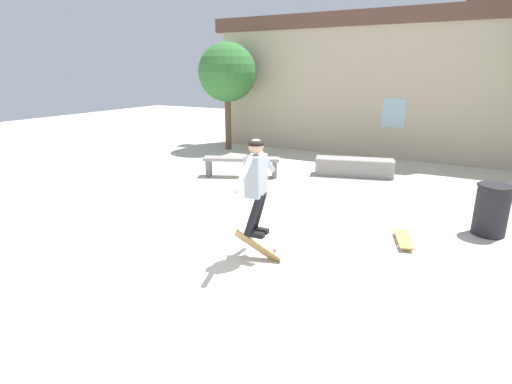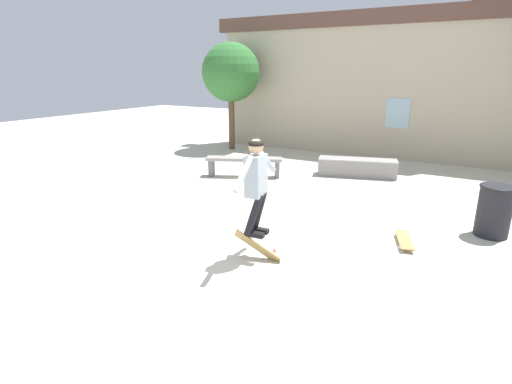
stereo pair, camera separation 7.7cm
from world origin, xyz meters
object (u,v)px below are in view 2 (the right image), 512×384
Objects in this scene: skate_ledge at (357,167)px; skateboard_resting at (404,239)px; tree_left at (231,73)px; park_bench at (244,162)px; trash_bin at (494,210)px; skater at (256,179)px; skateboard_flipping at (257,247)px.

skate_ledge is 2.50× the size of skateboard_resting.
tree_left reaches higher than park_bench.
skater is at bearing -138.48° from trash_bin.
skateboard_flipping is at bearing -65.76° from skateboard_resting.
skater is (0.04, -5.55, 0.99)m from skate_ledge.
tree_left is at bearing 102.97° from park_bench.
park_bench is at bearing -52.71° from tree_left.
skater is at bearing -105.26° from skate_ledge.
tree_left reaches higher than trash_bin.
skateboard_flipping is (0.06, -5.54, -0.05)m from skate_ledge.
park_bench is at bearing 113.38° from skateboard_flipping.
trash_bin is 4.17m from skater.
skater reaches higher than park_bench.
skateboard_resting is at bearing -38.84° from tree_left.
tree_left is 9.46m from trash_bin.
park_bench is 4.91m from skater.
tree_left is 9.15m from skateboard_resting.
skater is (5.00, -7.16, -1.39)m from tree_left.
park_bench is 0.95× the size of skate_ledge.
skater reaches higher than skate_ledge.
skate_ledge is at bearing 5.61° from park_bench.
trash_bin is (5.71, -1.34, 0.08)m from park_bench.
skater is (2.64, -4.05, 0.85)m from park_bench.
park_bench reaches higher than skateboard_resting.
skateboard_flipping is 2.46m from skateboard_resting.
skater reaches higher than skateboard_flipping.
tree_left is at bearing 151.17° from trash_bin.
skate_ledge is 2.65× the size of skateboard_flipping.
trash_bin is at bearing 31.75° from skateboard_flipping.
skateboard_flipping reaches higher than skateboard_resting.
trash_bin is at bearing 113.38° from skateboard_resting.
skater is 1.81× the size of skateboard_flipping.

